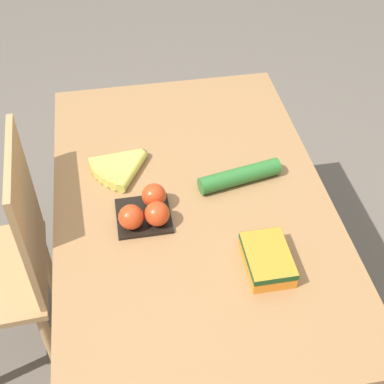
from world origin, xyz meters
name	(u,v)px	position (x,y,z in m)	size (l,w,h in m)	color
ground_plane	(192,324)	(0.00, 0.00, 0.00)	(12.00, 12.00, 0.00)	#665B51
dining_table	(192,220)	(0.00, 0.00, 0.63)	(1.31, 0.85, 0.72)	#9E7044
chair	(4,264)	(0.04, 0.63, 0.49)	(0.44, 0.42, 0.94)	tan
banana_bunch	(123,165)	(0.17, 0.20, 0.74)	(0.18, 0.19, 0.04)	brown
tomato_pack	(147,210)	(-0.06, 0.15, 0.76)	(0.16, 0.16, 0.08)	black
carrot_bag	(267,258)	(-0.29, -0.16, 0.76)	(0.17, 0.12, 0.06)	orange
cucumber_near	(240,176)	(0.05, -0.16, 0.75)	(0.11, 0.27, 0.05)	#2D702D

